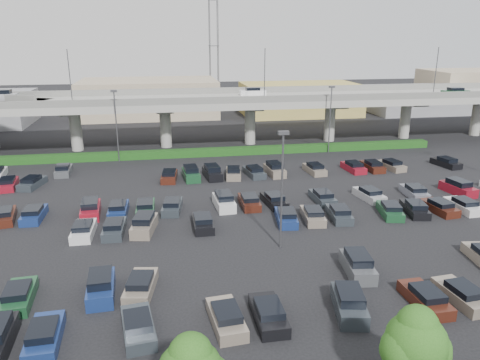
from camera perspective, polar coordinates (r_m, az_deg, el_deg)
The scene contains 8 objects.
ground at distance 48.48m, azimuth 2.56°, elevation -4.15°, with size 280.00×280.00×0.00m, color black.
overpass at distance 77.40m, azimuth -2.63°, elevation 9.34°, with size 150.00×13.00×15.80m.
hedge at distance 71.82m, azimuth -1.65°, elevation 3.49°, with size 66.00×1.60×1.10m, color #133F12.
tree_row at distance 24.88m, azimuth 18.11°, elevation -18.58°, with size 65.07×3.66×5.94m.
parked_cars at distance 45.33m, azimuth 1.10°, elevation -4.89°, with size 63.16×41.62×1.67m.
light_poles at distance 47.80m, azimuth -2.70°, elevation 3.39°, with size 66.90×48.38×10.30m.
distant_buildings at distance 109.04m, azimuth 2.09°, elevation 9.98°, with size 138.00×24.00×9.00m.
comm_tower at distance 118.86m, azimuth -3.22°, elevation 16.31°, with size 2.40×2.40×30.00m.
Camera 1 is at (-9.74, -44.04, 17.79)m, focal length 35.00 mm.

